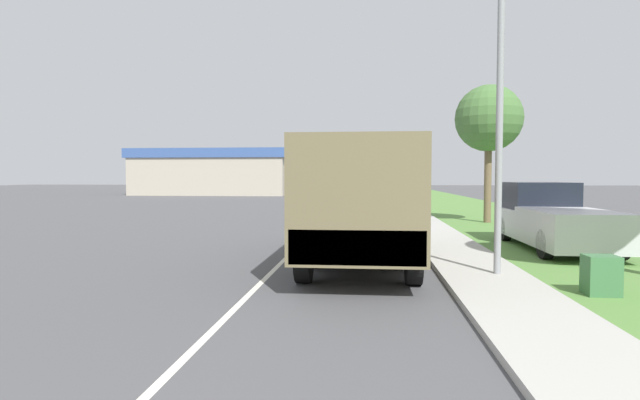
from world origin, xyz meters
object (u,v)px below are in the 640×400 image
pickup_truck (551,218)px  lamp_post (490,66)px  military_truck (360,197)px  car_second_ahead (359,194)px  car_nearest_ahead (363,205)px

pickup_truck → lamp_post: lamp_post is taller
military_truck → car_second_ahead: bearing=91.1°
car_second_ahead → pickup_truck: 25.53m
car_second_ahead → military_truck: bearing=-88.9°
car_nearest_ahead → pickup_truck: pickup_truck is taller
car_nearest_ahead → car_second_ahead: car_nearest_ahead is taller
lamp_post → car_nearest_ahead: bearing=100.9°
lamp_post → military_truck: bearing=147.1°
car_second_ahead → pickup_truck: (6.08, -24.79, 0.17)m
military_truck → car_nearest_ahead: bearing=90.1°
car_nearest_ahead → pickup_truck: bearing=-58.1°
car_second_ahead → lamp_post: lamp_post is taller
military_truck → pickup_truck: size_ratio=1.42×
military_truck → lamp_post: 4.16m
car_nearest_ahead → car_second_ahead: (-0.48, 15.80, -0.01)m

